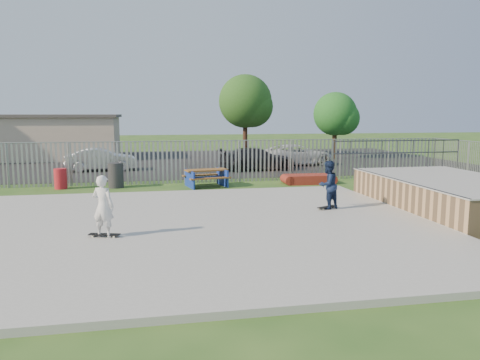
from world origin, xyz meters
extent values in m
plane|color=#28511B|center=(0.00, 0.00, 0.00)|extent=(120.00, 120.00, 0.00)
cube|color=#9F9F9A|center=(0.00, 0.00, 0.07)|extent=(15.00, 12.00, 0.15)
cube|color=tan|center=(9.50, 1.00, 0.53)|extent=(4.00, 7.00, 1.05)
cube|color=#9E9E99|center=(9.50, 1.00, 1.07)|extent=(4.05, 7.05, 0.04)
cylinder|color=#383A3F|center=(7.52, 1.00, 1.08)|extent=(0.06, 7.00, 0.06)
cube|color=brown|center=(1.88, 7.79, 0.75)|extent=(1.96, 1.07, 0.06)
cube|color=brown|center=(2.00, 7.18, 0.45)|extent=(1.88, 0.64, 0.05)
cube|color=brown|center=(1.76, 8.40, 0.45)|extent=(1.88, 0.64, 0.05)
cube|color=navy|center=(1.88, 7.79, 0.38)|extent=(1.90, 1.74, 0.76)
cube|color=maroon|center=(6.72, 7.80, 0.21)|extent=(2.12, 1.09, 0.42)
cylinder|color=#B41B25|center=(-4.47, 8.36, 0.45)|extent=(0.54, 0.54, 0.90)
cylinder|color=#2A2A2D|center=(-2.11, 8.26, 0.55)|extent=(0.66, 0.66, 1.11)
cube|color=black|center=(0.00, 19.00, 0.01)|extent=(40.00, 18.00, 0.02)
imported|color=silver|center=(-3.34, 14.63, 0.67)|extent=(4.03, 1.62, 1.30)
imported|color=black|center=(5.49, 13.26, 0.67)|extent=(4.57, 2.13, 1.29)
imported|color=silver|center=(8.49, 15.27, 0.68)|extent=(5.06, 2.98, 1.32)
cube|color=#C4B197|center=(-8.00, 23.00, 1.50)|extent=(10.00, 6.00, 3.00)
cube|color=#4C4742|center=(-8.00, 23.00, 3.10)|extent=(10.40, 6.40, 0.20)
cylinder|color=#41261A|center=(6.56, 22.08, 1.79)|extent=(0.34, 0.34, 3.59)
sphere|color=#264F1B|center=(6.56, 22.08, 4.19)|extent=(4.02, 4.02, 4.02)
cylinder|color=#3D2B18|center=(12.56, 19.06, 1.39)|extent=(0.33, 0.33, 2.78)
sphere|color=#205C1F|center=(12.56, 19.06, 3.25)|extent=(3.11, 3.11, 3.11)
cube|color=black|center=(5.15, 1.38, 0.21)|extent=(0.80, 0.56, 0.02)
cube|color=black|center=(-1.77, -0.93, 0.21)|extent=(0.82, 0.41, 0.02)
imported|color=#152243|center=(5.15, 1.38, 0.95)|extent=(0.97, 0.90, 1.60)
imported|color=silver|center=(-1.77, -0.93, 0.95)|extent=(0.69, 0.60, 1.60)
camera|label=1|loc=(-0.54, -13.01, 3.28)|focal=35.00mm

